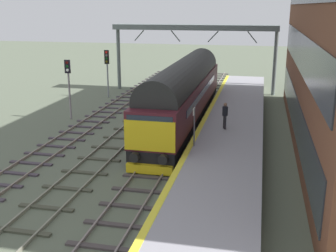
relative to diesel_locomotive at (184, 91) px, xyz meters
name	(u,v)px	position (x,y,z in m)	size (l,w,h in m)	color
ground_plane	(168,147)	(0.00, -5.19, -2.49)	(140.00, 140.00, 0.00)	#59624F
track_main	(168,146)	(0.00, -5.19, -2.43)	(2.50, 60.00, 0.15)	slate
track_adjacent_west	(117,143)	(-3.31, -5.19, -2.43)	(2.50, 60.00, 0.15)	gray
track_adjacent_far_west	(67,139)	(-6.70, -5.19, -2.43)	(2.50, 60.00, 0.15)	gray
station_platform	(228,144)	(3.60, -5.19, -1.99)	(4.00, 44.00, 1.01)	#96959D
diesel_locomotive	(184,91)	(0.00, 0.00, 0.00)	(2.74, 19.36, 4.68)	black
signal_post_near	(69,81)	(-8.69, -0.32, 0.41)	(0.44, 0.22, 4.51)	gray
signal_post_mid	(107,67)	(-8.69, 7.78, 0.40)	(0.44, 0.22, 4.42)	gray
platform_number_sign	(194,121)	(1.94, -7.50, -0.10)	(0.10, 0.44, 2.09)	slate
waiting_passenger	(225,113)	(3.27, -3.85, -0.49)	(0.45, 0.48, 1.64)	#2C2A2F
overhead_footbridge	(194,30)	(-1.30, 12.24, 3.54)	(16.00, 2.00, 6.57)	slate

